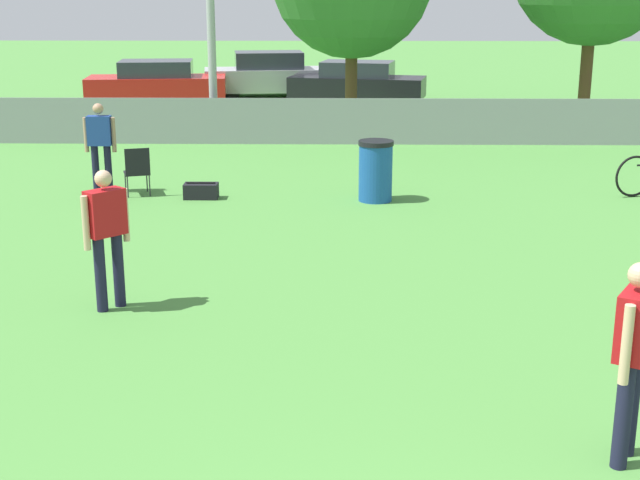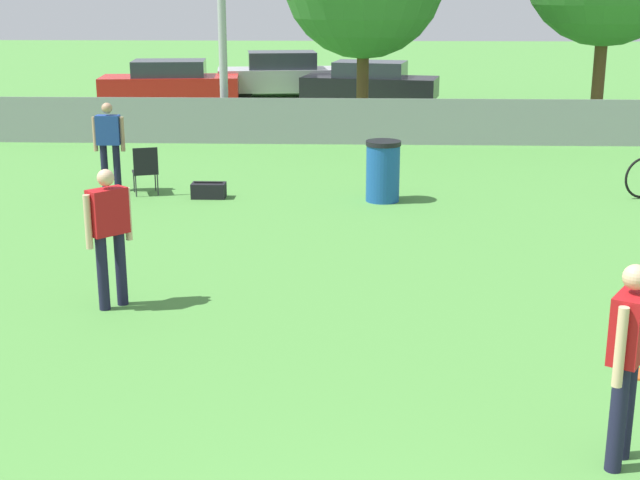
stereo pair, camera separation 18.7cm
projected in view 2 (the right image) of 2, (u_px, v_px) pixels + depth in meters
fence_backline at (364, 122)px, 21.18m from camera, size 25.76×0.07×1.21m
player_defender_red at (109, 228)px, 10.27m from camera, size 0.47×0.47×1.66m
player_thrower_red at (628, 351)px, 6.82m from camera, size 0.42×0.53×1.66m
spectator_in_blue at (109, 140)px, 16.24m from camera, size 0.58×0.23×1.63m
frisbee_disc at (636, 374)px, 8.68m from camera, size 0.28×0.28×0.03m
folding_chair_sideline at (145, 168)px, 16.06m from camera, size 0.56×0.56×0.88m
trash_bin at (383, 171)px, 15.59m from camera, size 0.62×0.62×1.07m
gear_bag_sideline at (209, 190)px, 15.92m from camera, size 0.60×0.33×0.30m
parked_car_red at (170, 82)px, 28.61m from camera, size 4.54×2.28×1.38m
parked_car_silver at (282, 75)px, 30.43m from camera, size 4.56×2.33×1.51m
parked_car_dark at (370, 83)px, 28.68m from camera, size 4.54×2.47×1.33m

